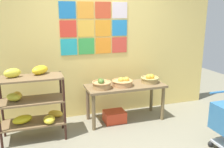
# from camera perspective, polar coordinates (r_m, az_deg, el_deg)

# --- Properties ---
(back_wall_with_art) EXTENTS (4.57, 0.07, 2.60)m
(back_wall_with_art) POSITION_cam_1_polar(r_m,az_deg,el_deg) (4.46, -2.96, 6.61)
(back_wall_with_art) COLOR #E4C76B
(back_wall_with_art) RESTS_ON ground
(banana_shelf_unit) EXTENTS (0.94, 0.53, 1.12)m
(banana_shelf_unit) POSITION_cam_1_polar(r_m,az_deg,el_deg) (3.84, -18.49, -5.86)
(banana_shelf_unit) COLOR #321B14
(banana_shelf_unit) RESTS_ON ground
(display_table) EXTENTS (1.40, 0.56, 0.66)m
(display_table) POSITION_cam_1_polar(r_m,az_deg,el_deg) (4.30, 3.19, -3.80)
(display_table) COLOR brown
(display_table) RESTS_ON ground
(fruit_basket_back_right) EXTENTS (0.37, 0.37, 0.16)m
(fruit_basket_back_right) POSITION_cam_1_polar(r_m,az_deg,el_deg) (4.21, 2.52, -1.97)
(fruit_basket_back_right) COLOR tan
(fruit_basket_back_right) RESTS_ON display_table
(fruit_basket_left) EXTENTS (0.33, 0.33, 0.17)m
(fruit_basket_left) POSITION_cam_1_polar(r_m,az_deg,el_deg) (4.45, 8.96, -1.08)
(fruit_basket_left) COLOR #A68950
(fruit_basket_left) RESTS_ON display_table
(fruit_basket_right) EXTENTS (0.33, 0.33, 0.17)m
(fruit_basket_right) POSITION_cam_1_polar(r_m,az_deg,el_deg) (4.06, -2.46, -2.37)
(fruit_basket_right) COLOR #B08350
(fruit_basket_right) RESTS_ON display_table
(produce_crate_under_table) EXTENTS (0.37, 0.30, 0.20)m
(produce_crate_under_table) POSITION_cam_1_polar(r_m,az_deg,el_deg) (4.37, 0.59, -10.02)
(produce_crate_under_table) COLOR red
(produce_crate_under_table) RESTS_ON ground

